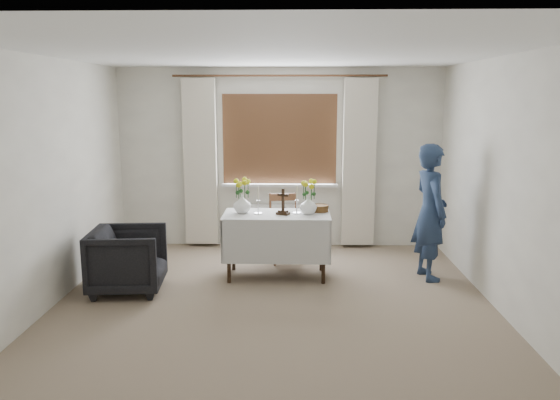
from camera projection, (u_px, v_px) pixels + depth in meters
The scene contains 12 objects.
ground at pixel (273, 312), 5.42m from camera, with size 5.00×5.00×0.00m, color gray.
altar_table at pixel (277, 245), 6.42m from camera, with size 1.24×0.64×0.76m, color silver.
wooden_chair at pixel (286, 228), 7.02m from camera, with size 0.40×0.40×0.87m, color brown, non-canonical shape.
armchair at pixel (128, 260), 5.95m from camera, with size 0.76×0.78×0.71m, color black.
person at pixel (430, 212), 6.30m from camera, with size 0.58×0.38×1.58m, color navy.
radiator at pixel (280, 226), 7.74m from camera, with size 1.10×0.10×0.60m, color silver.
wooden_cross at pixel (283, 202), 6.28m from camera, with size 0.14×0.10×0.30m, color black, non-canonical shape.
candlestick_left at pixel (258, 200), 6.32m from camera, with size 0.09×0.09×0.33m, color silver, non-canonical shape.
candlestick_right at pixel (297, 200), 6.34m from camera, with size 0.09×0.09×0.33m, color silver, non-canonical shape.
flower_vase_left at pixel (242, 204), 6.38m from camera, with size 0.21×0.21×0.22m, color white.
flower_vase_right at pixel (308, 205), 6.32m from camera, with size 0.20×0.20×0.21m, color white.
wicker_basket at pixel (320, 208), 6.47m from camera, with size 0.21×0.21×0.08m, color brown.
Camera 1 is at (0.21, -5.11, 2.11)m, focal length 35.00 mm.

